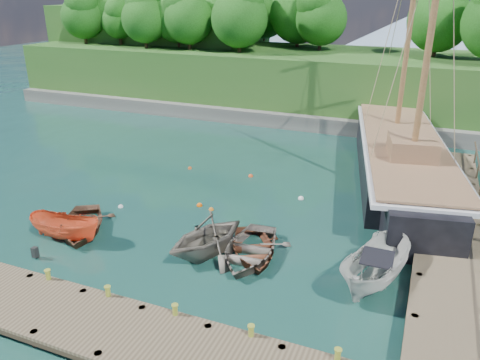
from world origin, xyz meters
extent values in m
plane|color=#163732|center=(0.00, 0.00, 0.00)|extent=(160.00, 160.00, 0.00)
cube|color=#4C402F|center=(2.00, -6.50, 0.54)|extent=(20.00, 3.20, 0.12)
cube|color=black|center=(2.00, -6.50, 0.38)|extent=(20.00, 3.20, 0.20)
cube|color=#4C402F|center=(11.50, 7.00, 0.54)|extent=(3.20, 24.00, 0.12)
cube|color=black|center=(11.50, 7.00, 0.38)|extent=(3.20, 24.00, 0.20)
cylinder|color=black|center=(10.20, 18.70, 0.05)|extent=(0.28, 0.28, 1.10)
cylinder|color=black|center=(12.80, 18.70, 0.05)|extent=(0.28, 0.28, 1.10)
cylinder|color=olive|center=(-4.00, -5.10, 0.00)|extent=(0.26, 0.26, 0.45)
cylinder|color=olive|center=(-1.00, -5.10, 0.00)|extent=(0.26, 0.26, 0.45)
cylinder|color=olive|center=(2.00, -5.10, 0.00)|extent=(0.26, 0.26, 0.45)
cylinder|color=olive|center=(5.00, -5.10, 0.00)|extent=(0.26, 0.26, 0.45)
imported|color=brown|center=(-6.33, -0.40, 0.00)|extent=(5.12, 5.56, 0.94)
imported|color=#605A50|center=(0.76, 0.06, 0.00)|extent=(5.13, 5.44, 2.27)
imported|color=brown|center=(2.79, 0.85, 0.00)|extent=(4.63, 5.11, 0.87)
imported|color=slate|center=(2.70, 0.60, 0.00)|extent=(3.74, 5.01, 0.99)
imported|color=#EB582D|center=(-6.41, -1.36, 0.00)|extent=(4.09, 1.74, 1.55)
imported|color=beige|center=(8.49, 0.41, 0.00)|extent=(3.30, 5.45, 1.97)
cube|color=black|center=(8.35, 13.73, 0.83)|extent=(7.96, 16.41, 3.27)
cube|color=black|center=(6.46, 23.67, 0.83)|extent=(3.68, 5.38, 2.94)
cube|color=black|center=(10.03, 4.90, 0.83)|extent=(4.27, 4.64, 3.11)
cube|color=silver|center=(8.35, 13.73, 2.41)|extent=(8.93, 21.28, 0.25)
cube|color=brown|center=(8.35, 13.73, 2.66)|extent=(8.39, 20.75, 0.12)
cube|color=brown|center=(8.98, 10.42, 3.26)|extent=(3.07, 3.42, 1.20)
cylinder|color=brown|center=(5.79, 27.23, 3.86)|extent=(1.52, 6.82, 1.69)
cylinder|color=brown|center=(9.10, 9.76, 10.65)|extent=(0.36, 0.36, 15.98)
sphere|color=silver|center=(-6.18, 2.82, 0.00)|extent=(0.30, 0.30, 0.30)
sphere|color=#DC5203|center=(-2.02, 4.73, 0.00)|extent=(0.34, 0.34, 0.34)
sphere|color=orange|center=(-1.15, 4.50, 0.00)|extent=(0.29, 0.29, 0.29)
sphere|color=silver|center=(3.21, 7.92, 0.00)|extent=(0.35, 0.35, 0.35)
sphere|color=#CE551C|center=(-5.44, 9.94, 0.00)|extent=(0.28, 0.28, 0.28)
sphere|color=#D74819|center=(-0.92, 10.18, 0.00)|extent=(0.33, 0.33, 0.33)
cube|color=#474744|center=(-8.00, 24.00, 0.60)|extent=(50.00, 4.00, 1.40)
cube|color=#1F5318|center=(-8.00, 30.00, 3.00)|extent=(50.00, 14.00, 6.00)
cube|color=#1F5318|center=(-22.00, 34.00, 5.00)|extent=(24.00, 12.00, 10.00)
cylinder|color=#382616|center=(-16.10, 28.11, 6.70)|extent=(0.36, 0.36, 1.40)
sphere|color=#1A4611|center=(-16.10, 28.11, 9.10)|extent=(5.42, 5.42, 5.42)
cylinder|color=#382616|center=(-14.18, 26.81, 6.70)|extent=(0.36, 0.36, 1.40)
sphere|color=#1A4611|center=(-14.18, 26.81, 8.96)|extent=(5.02, 5.02, 5.02)
cylinder|color=#382616|center=(-27.79, 27.27, 6.70)|extent=(0.36, 0.36, 1.40)
sphere|color=#1A4611|center=(-27.79, 27.27, 8.88)|extent=(4.79, 4.79, 4.79)
cylinder|color=#382616|center=(-20.73, 34.78, 6.70)|extent=(0.36, 0.36, 1.40)
sphere|color=#1A4611|center=(-20.73, 34.78, 9.39)|extent=(6.25, 6.25, 6.25)
cylinder|color=#382616|center=(-25.58, 30.32, 6.70)|extent=(0.36, 0.36, 1.40)
sphere|color=#1A4611|center=(-25.58, 30.32, 9.26)|extent=(5.89, 5.89, 5.89)
cylinder|color=#382616|center=(-1.61, 31.21, 6.70)|extent=(0.36, 0.36, 1.40)
sphere|color=#1A4611|center=(-1.61, 31.21, 9.00)|extent=(5.13, 5.13, 5.13)
cylinder|color=#382616|center=(-21.53, 35.53, 6.70)|extent=(0.36, 0.36, 1.40)
sphere|color=#1A4611|center=(-21.53, 35.53, 8.88)|extent=(4.80, 4.80, 4.80)
cylinder|color=#382616|center=(-10.15, 30.20, 6.70)|extent=(0.36, 0.36, 1.40)
sphere|color=#1A4611|center=(-10.15, 30.20, 9.24)|extent=(5.82, 5.82, 5.82)
cylinder|color=#382616|center=(-4.58, 33.35, 6.70)|extent=(0.36, 0.36, 1.40)
sphere|color=#1A4611|center=(-4.58, 33.35, 9.32)|extent=(6.05, 6.05, 6.05)
cylinder|color=#382616|center=(-8.51, 26.55, 6.70)|extent=(0.36, 0.36, 1.40)
sphere|color=#1A4611|center=(-8.51, 26.55, 9.11)|extent=(5.47, 5.47, 5.47)
cylinder|color=#382616|center=(9.27, 30.39, 6.70)|extent=(0.36, 0.36, 1.40)
sphere|color=#1A4611|center=(9.27, 30.39, 9.14)|extent=(5.55, 5.55, 5.55)
cylinder|color=#382616|center=(-10.01, 37.76, 6.70)|extent=(0.36, 0.36, 1.40)
sphere|color=#1A4611|center=(-10.01, 37.76, 9.39)|extent=(6.25, 6.25, 6.25)
cylinder|color=#382616|center=(-28.21, 35.82, 6.70)|extent=(0.36, 0.36, 1.40)
sphere|color=#1A4611|center=(-28.21, 35.82, 9.09)|extent=(5.41, 5.41, 5.41)
cylinder|color=#382616|center=(-17.91, 31.40, 6.70)|extent=(0.36, 0.36, 1.40)
sphere|color=#1A4611|center=(-17.91, 31.40, 9.12)|extent=(5.47, 5.47, 5.47)
cylinder|color=#382616|center=(-23.27, 27.64, 6.70)|extent=(0.36, 0.36, 1.40)
sphere|color=#1A4611|center=(-23.27, 27.64, 8.52)|extent=(3.77, 3.77, 3.77)
cylinder|color=#382616|center=(-19.61, 31.47, 6.70)|extent=(0.36, 0.36, 1.40)
sphere|color=#1A4611|center=(-19.61, 31.47, 9.31)|extent=(6.04, 6.04, 6.04)
cylinder|color=#382616|center=(-5.73, 38.37, 6.70)|extent=(0.36, 0.36, 1.40)
sphere|color=#1A4611|center=(-5.73, 38.37, 9.26)|extent=(5.89, 5.89, 5.89)
cylinder|color=#382616|center=(-11.90, 31.02, 6.70)|extent=(0.36, 0.36, 1.40)
sphere|color=#1A4611|center=(-11.90, 31.02, 9.33)|extent=(6.08, 6.08, 6.08)
cylinder|color=#382616|center=(-22.89, 29.25, 6.70)|extent=(0.36, 0.36, 1.40)
sphere|color=#1A4611|center=(-22.89, 29.25, 8.69)|extent=(4.25, 4.25, 4.25)
cylinder|color=#382616|center=(-18.91, 26.06, 6.70)|extent=(0.36, 0.36, 1.40)
sphere|color=#1A4611|center=(-18.91, 26.06, 8.87)|extent=(4.77, 4.77, 4.77)
cube|color=silver|center=(-20.00, 33.00, 10.50)|extent=(4.00, 5.00, 3.00)
cone|color=#728CA5|center=(5.00, 70.00, 4.00)|extent=(32.00, 32.00, 8.00)
cone|color=#728CA5|center=(-30.00, 70.00, 5.00)|extent=(40.00, 40.00, 10.00)
camera|label=1|loc=(9.58, -17.23, 11.74)|focal=35.00mm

